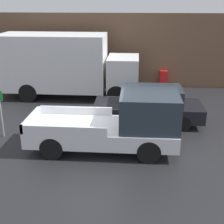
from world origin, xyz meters
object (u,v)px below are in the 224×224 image
object	(u,v)px
car	(149,105)
parking_sign	(1,110)
pickup_truck	(120,124)
newspaper_box	(163,79)
delivery_truck	(64,64)

from	to	relation	value
car	parking_sign	bearing A→B (deg)	-161.07
pickup_truck	newspaper_box	distance (m)	8.89
delivery_truck	newspaper_box	world-z (taller)	delivery_truck
pickup_truck	delivery_truck	distance (m)	7.27
car	parking_sign	xyz separation A→B (m)	(-5.86, -2.01, 0.35)
delivery_truck	newspaper_box	size ratio (longest dim) A/B	7.04
pickup_truck	car	xyz separation A→B (m)	(1.14, 2.72, -0.20)
car	delivery_truck	bearing A→B (deg)	141.79
delivery_truck	parking_sign	world-z (taller)	delivery_truck
car	parking_sign	distance (m)	6.21
parking_sign	delivery_truck	bearing A→B (deg)	77.35
car	delivery_truck	size ratio (longest dim) A/B	0.63
pickup_truck	car	world-z (taller)	pickup_truck
newspaper_box	pickup_truck	bearing A→B (deg)	-104.51
parking_sign	car	bearing A→B (deg)	18.93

